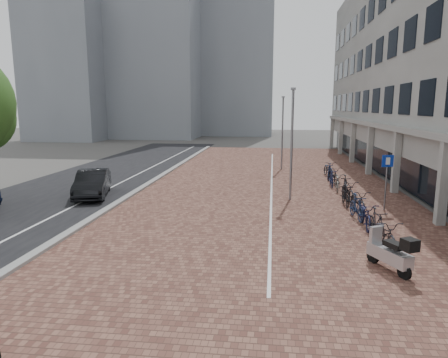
% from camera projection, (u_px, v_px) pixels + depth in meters
% --- Properties ---
extents(ground, '(140.00, 140.00, 0.00)m').
position_uv_depth(ground, '(201.00, 251.00, 12.86)').
color(ground, '#474442').
rests_on(ground, ground).
extents(plaza_brick, '(14.50, 42.00, 0.04)m').
position_uv_depth(plaza_brick, '(268.00, 183.00, 24.34)').
color(plaza_brick, brown).
rests_on(plaza_brick, ground).
extents(street_asphalt, '(8.00, 50.00, 0.03)m').
position_uv_depth(street_asphalt, '(97.00, 179.00, 25.65)').
color(street_asphalt, black).
rests_on(street_asphalt, ground).
extents(curb, '(0.35, 42.00, 0.14)m').
position_uv_depth(curb, '(156.00, 180.00, 25.18)').
color(curb, gray).
rests_on(curb, ground).
extents(lane_line, '(0.12, 44.00, 0.00)m').
position_uv_depth(lane_line, '(127.00, 180.00, 25.41)').
color(lane_line, white).
rests_on(lane_line, street_asphalt).
extents(parking_line, '(0.10, 30.00, 0.00)m').
position_uv_depth(parking_line, '(272.00, 183.00, 24.31)').
color(parking_line, white).
rests_on(parking_line, plaza_brick).
extents(office_building, '(8.40, 40.00, 15.00)m').
position_uv_depth(office_building, '(444.00, 46.00, 25.42)').
color(office_building, '#A2A29D').
rests_on(office_building, ground).
extents(bg_towers, '(33.00, 23.00, 32.00)m').
position_uv_depth(bg_towers, '(164.00, 44.00, 59.86)').
color(bg_towers, gray).
rests_on(bg_towers, ground).
extents(car_dark, '(2.61, 4.43, 1.38)m').
position_uv_depth(car_dark, '(92.00, 183.00, 20.64)').
color(car_dark, black).
rests_on(car_dark, ground).
extents(scooter_front, '(1.26, 1.78, 1.18)m').
position_uv_depth(scooter_front, '(389.00, 251.00, 11.22)').
color(scooter_front, '#B8B8BE').
rests_on(scooter_front, ground).
extents(parking_sign, '(0.52, 0.17, 2.52)m').
position_uv_depth(parking_sign, '(387.00, 173.00, 17.58)').
color(parking_sign, slate).
rests_on(parking_sign, ground).
extents(lamp_near, '(0.12, 0.12, 5.45)m').
position_uv_depth(lamp_near, '(292.00, 146.00, 19.46)').
color(lamp_near, gray).
rests_on(lamp_near, ground).
extents(lamp_far, '(0.12, 0.12, 5.30)m').
position_uv_depth(lamp_far, '(282.00, 134.00, 29.06)').
color(lamp_far, slate).
rests_on(lamp_far, ground).
extents(bike_row, '(1.07, 15.83, 1.05)m').
position_uv_depth(bike_row, '(346.00, 190.00, 19.78)').
color(bike_row, black).
rests_on(bike_row, ground).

